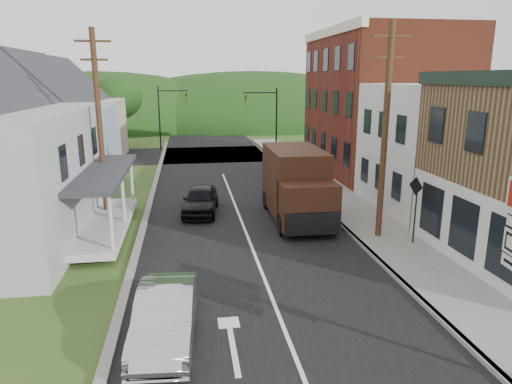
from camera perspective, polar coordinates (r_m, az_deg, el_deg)
name	(u,v)px	position (r m, az deg, el deg)	size (l,w,h in m)	color
ground	(265,281)	(16.02, 1.13, -11.06)	(120.00, 120.00, 0.00)	#2D4719
road	(234,204)	(25.35, -2.71, -1.49)	(9.00, 90.00, 0.02)	black
cross_road	(215,154)	(41.92, -5.16, 4.72)	(60.00, 9.00, 0.02)	black
sidewalk_right	(349,208)	(24.75, 11.51, -1.97)	(2.80, 55.00, 0.15)	slate
curb_right	(324,209)	(24.32, 8.52, -2.12)	(0.20, 55.00, 0.15)	slate
curb_left	(146,217)	(23.39, -13.61, -3.07)	(0.30, 55.00, 0.12)	slate
storefront_white	(454,148)	(26.03, 23.53, 5.08)	(8.00, 7.00, 6.50)	silver
storefront_red	(381,104)	(34.24, 15.37, 10.60)	(8.00, 12.00, 10.00)	maroon
house_blue	(54,127)	(32.57, -23.98, 7.43)	(7.14, 8.16, 7.28)	#88A8B9
house_cream	(77,116)	(41.40, -21.48, 8.84)	(7.14, 8.16, 7.28)	#B6A68D
utility_pole_right	(385,131)	(19.66, 15.83, 7.29)	(1.60, 0.26, 9.00)	#472D19
utility_pole_left	(100,125)	(22.75, -18.97, 7.92)	(1.60, 0.26, 9.00)	#472D19
traffic_signal_right	(268,115)	(38.51, 1.54, 9.58)	(2.87, 0.20, 6.00)	black
traffic_signal_left	(166,110)	(44.93, -11.13, 9.97)	(2.87, 0.20, 6.00)	black
tree_left_d	(117,98)	(46.78, -16.99, 11.17)	(4.80, 4.80, 6.94)	#382616
forested_ridge	(203,124)	(69.66, -6.65, 8.43)	(90.00, 30.00, 16.00)	black
silver_sedan	(166,316)	(12.68, -11.23, -15.00)	(1.49, 4.28, 1.41)	#ABACB0
dark_sedan	(200,200)	(23.58, -6.96, -1.00)	(1.66, 4.13, 1.41)	black
delivery_van	(297,185)	(22.15, 5.14, 0.85)	(2.65, 6.23, 3.46)	black
warning_sign	(416,201)	(19.67, 19.33, -1.05)	(0.21, 0.75, 2.80)	black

